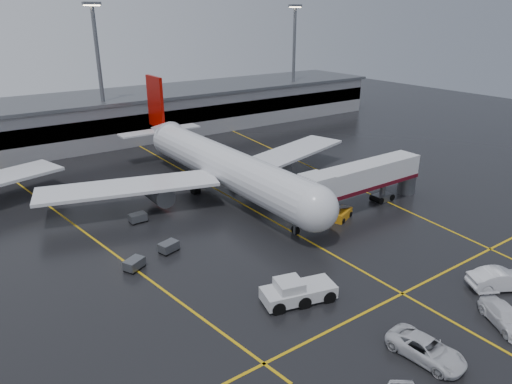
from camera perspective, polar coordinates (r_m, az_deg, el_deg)
ground at (r=58.68m, az=0.46°, el=-2.66°), size 220.00×220.00×0.00m
apron_line_centre at (r=58.68m, az=0.46°, el=-2.66°), size 0.25×90.00×0.02m
apron_line_stop at (r=44.87m, az=17.52°, el=-11.80°), size 60.00×0.25×0.02m
apron_line_left at (r=59.61m, az=-21.32°, el=-3.81°), size 9.99×69.35×0.02m
apron_line_right at (r=76.62m, az=7.02°, el=2.97°), size 7.57×69.64×0.02m
terminal at (r=98.62m, az=-16.28°, el=8.96°), size 122.00×19.00×8.60m
light_mast_mid at (r=89.98m, az=-18.68°, el=14.19°), size 3.00×1.20×25.45m
light_mast_right at (r=111.84m, az=4.67°, el=16.33°), size 3.00×1.20×25.45m
main_airliner at (r=64.81m, az=-4.56°, el=3.58°), size 48.80×45.60×14.10m
jet_bridge at (r=60.63m, az=12.99°, el=1.56°), size 19.90×3.40×6.05m
pushback_tractor at (r=41.58m, az=5.00°, el=-12.12°), size 6.93×4.23×2.31m
belt_loader at (r=58.04m, az=10.45°, el=-2.73°), size 3.79×2.70×2.21m
service_van_a at (r=37.77m, az=20.15°, el=-17.64°), size 3.20×5.99×1.60m
service_van_b at (r=43.68m, az=28.24°, el=-13.33°), size 4.43×5.70×1.54m
service_van_c at (r=48.58m, az=27.84°, el=-9.44°), size 6.05×4.68×1.92m
baggage_cart_a at (r=50.22m, az=-10.67°, el=-6.58°), size 2.29×1.81×1.12m
baggage_cart_b at (r=47.75m, az=-14.73°, el=-8.49°), size 2.37×2.08×1.12m
baggage_cart_c at (r=57.87m, az=-14.29°, el=-3.04°), size 2.02×1.34×1.12m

